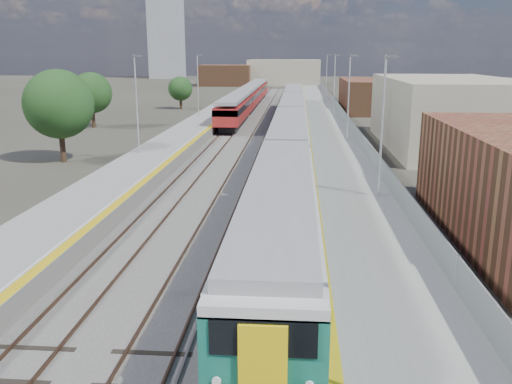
# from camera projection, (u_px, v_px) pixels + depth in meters

# --- Properties ---
(ground) EXTENTS (320.00, 320.00, 0.00)m
(ground) POSITION_uv_depth(u_px,v_px,m) (277.00, 137.00, 57.35)
(ground) COLOR #47443A
(ground) RESTS_ON ground
(ballast_bed) EXTENTS (10.50, 155.00, 0.06)m
(ballast_bed) POSITION_uv_depth(u_px,v_px,m) (258.00, 133.00, 59.92)
(ballast_bed) COLOR #565451
(ballast_bed) RESTS_ON ground
(tracks) EXTENTS (8.96, 160.00, 0.17)m
(tracks) POSITION_uv_depth(u_px,v_px,m) (264.00, 131.00, 61.48)
(tracks) COLOR #4C3323
(tracks) RESTS_ON ground
(platform_right) EXTENTS (4.70, 155.00, 8.52)m
(platform_right) POSITION_uv_depth(u_px,v_px,m) (326.00, 129.00, 59.23)
(platform_right) COLOR slate
(platform_right) RESTS_ON ground
(platform_left) EXTENTS (4.30, 155.00, 8.52)m
(platform_left) POSITION_uv_depth(u_px,v_px,m) (197.00, 128.00, 60.30)
(platform_left) COLOR slate
(platform_left) RESTS_ON ground
(buildings) EXTENTS (72.00, 185.50, 40.00)m
(buildings) POSITION_uv_depth(u_px,v_px,m) (222.00, 45.00, 141.63)
(buildings) COLOR brown
(buildings) RESTS_ON ground
(green_train) EXTENTS (2.88, 80.23, 3.17)m
(green_train) POSITION_uv_depth(u_px,v_px,m) (291.00, 124.00, 50.25)
(green_train) COLOR black
(green_train) RESTS_ON ground
(red_train) EXTENTS (2.77, 56.22, 3.50)m
(red_train) POSITION_uv_depth(u_px,v_px,m) (249.00, 97.00, 83.98)
(red_train) COLOR black
(red_train) RESTS_ON ground
(tree_a) EXTENTS (5.49, 5.49, 7.43)m
(tree_a) POSITION_uv_depth(u_px,v_px,m) (59.00, 104.00, 42.97)
(tree_a) COLOR #382619
(tree_a) RESTS_ON ground
(tree_b) EXTENTS (4.80, 4.80, 6.51)m
(tree_b) POSITION_uv_depth(u_px,v_px,m) (91.00, 93.00, 63.80)
(tree_b) COLOR #382619
(tree_b) RESTS_ON ground
(tree_c) EXTENTS (3.79, 3.79, 5.14)m
(tree_c) POSITION_uv_depth(u_px,v_px,m) (180.00, 89.00, 85.47)
(tree_c) COLOR #382619
(tree_c) RESTS_ON ground
(tree_d) EXTENTS (4.31, 4.31, 5.83)m
(tree_d) POSITION_uv_depth(u_px,v_px,m) (458.00, 96.00, 64.99)
(tree_d) COLOR #382619
(tree_d) RESTS_ON ground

